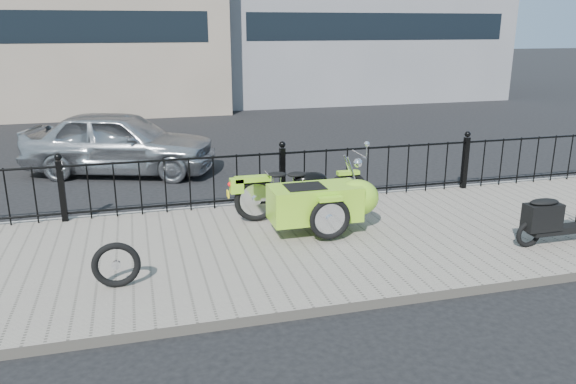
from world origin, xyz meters
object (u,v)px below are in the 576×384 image
object	(u,v)px
scooter	(556,219)
sedan_car	(120,142)
spare_tire	(116,265)
motorcycle_sidecar	(323,199)

from	to	relation	value
scooter	sedan_car	bearing A→B (deg)	133.68
scooter	spare_tire	distance (m)	5.83
spare_tire	motorcycle_sidecar	bearing A→B (deg)	22.49
scooter	sedan_car	distance (m)	8.44
spare_tire	sedan_car	bearing A→B (deg)	90.07
motorcycle_sidecar	sedan_car	xyz separation A→B (m)	(-2.93, 4.69, 0.08)
motorcycle_sidecar	scooter	world-z (taller)	motorcycle_sidecar
motorcycle_sidecar	sedan_car	size ratio (longest dim) A/B	0.57
motorcycle_sidecar	sedan_car	distance (m)	5.53
motorcycle_sidecar	scooter	size ratio (longest dim) A/B	1.63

